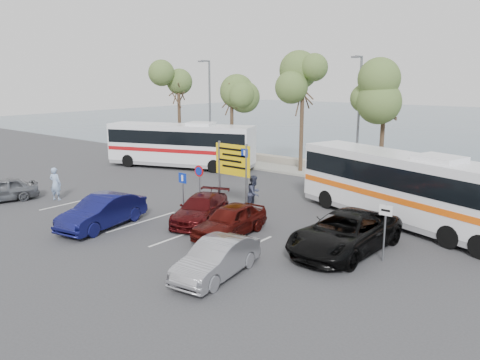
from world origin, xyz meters
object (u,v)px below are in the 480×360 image
Objects in this scene: street_lamp_left at (209,105)px; coach_bus_left at (181,146)px; direction_sign at (233,165)px; suv_black at (345,233)px; car_blue at (102,211)px; car_maroon at (201,209)px; car_silver_b at (217,259)px; pedestrian_near at (55,184)px; pedestrian_far at (254,193)px; coach_bus_right at (404,190)px; car_red at (230,220)px; car_silver_a at (0,190)px; street_lamp_right at (358,113)px.

street_lamp_left is 4.64m from coach_bus_left.
suv_black is at bearing -13.27° from direction_sign.
coach_bus_left is 19.86m from suv_black.
coach_bus_left reaches higher than car_blue.
coach_bus_left is 2.61× the size of car_maroon.
suv_black is at bearing 56.31° from car_silver_b.
direction_sign is 0.63× the size of suv_black.
pedestrian_near is 11.39m from pedestrian_far.
coach_bus_right is at bearing 23.22° from direction_sign.
direction_sign is 0.91× the size of car_silver_b.
direction_sign is 0.79× the size of car_blue.
street_lamp_left reaches higher than pedestrian_far.
direction_sign is 0.31× the size of coach_bus_left.
direction_sign reaches higher than car_blue.
car_red reaches higher than car_maroon.
coach_bus_left is at bearing 55.56° from pedestrian_far.
pedestrian_near is (-14.05, 2.13, 0.29)m from car_silver_b.
pedestrian_near reaches higher than car_blue.
coach_bus_right is at bearing 87.62° from suv_black.
street_lamp_left is at bearing 159.43° from coach_bus_right.
car_silver_a is at bearing -152.32° from coach_bus_right.
pedestrian_far is at bearing 110.05° from car_silver_b.
pedestrian_far reaches higher than car_silver_a.
car_blue is at bearing 165.89° from car_silver_b.
car_blue is (8.00, -16.19, -3.85)m from street_lamp_left.
coach_bus_right is 2.92× the size of car_silver_a.
coach_bus_right is at bearing 45.00° from car_silver_a.
car_red is 4.34m from car_silver_b.
coach_bus_right is at bearing -177.71° from pedestrian_near.
pedestrian_near is (2.12, 2.13, 0.27)m from car_silver_a.
pedestrian_far reaches higher than car_maroon.
street_lamp_right is at bearing 0.00° from street_lamp_left.
car_silver_b is (2.80, -17.02, -3.95)m from street_lamp_right.
coach_bus_left is at bearing -86.05° from street_lamp_left.
street_lamp_right reaches higher than car_maroon.
car_silver_a is (-19.07, -10.00, -0.97)m from coach_bus_right.
car_silver_a is at bearing -92.60° from coach_bus_left.
coach_bus_right is 9.64m from car_maroon.
direction_sign is at bearing 124.14° from pedestrian_far.
direction_sign reaches higher than pedestrian_far.
coach_bus_left is 18.78m from coach_bus_right.
pedestrian_near reaches higher than car_silver_a.
car_silver_a is at bearing 179.10° from car_maroon.
direction_sign is 12.73m from coach_bus_left.
suv_black is (18.56, 5.00, 0.12)m from car_silver_a.
car_silver_b is at bearing -54.39° from direction_sign.
car_red is (2.40, -0.67, 0.06)m from car_maroon.
coach_bus_left is (0.25, -3.57, -2.96)m from street_lamp_left.
car_silver_a is at bearing -149.50° from direction_sign.
street_lamp_left reaches higher than car_silver_b.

